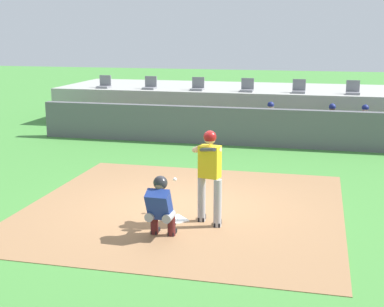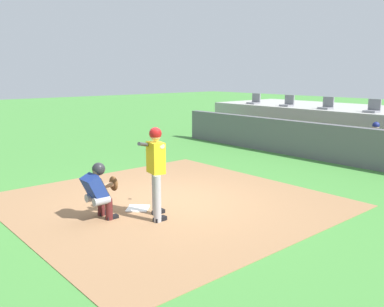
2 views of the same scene
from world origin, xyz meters
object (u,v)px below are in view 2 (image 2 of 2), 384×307
home_plate (138,208)px  batter_at_plate (156,167)px  catcher_crouched (100,189)px  stadium_seat_1 (288,103)px  stadium_seat_3 (373,109)px  dugout_player_0 (373,142)px  stadium_seat_0 (254,101)px  stadium_seat_2 (327,106)px

home_plate → batter_at_plate: (0.69, -0.02, 1.01)m
catcher_crouched → stadium_seat_1: bearing=108.6°
home_plate → stadium_seat_3: bearing=90.0°
dugout_player_0 → catcher_crouched: bearing=-96.7°
stadium_seat_0 → stadium_seat_2: 3.71m
catcher_crouched → stadium_seat_1: size_ratio=3.49×
home_plate → stadium_seat_3: size_ratio=0.92×
home_plate → stadium_seat_3: stadium_seat_3 is taller
home_plate → stadium_seat_1: bearing=110.0°
batter_at_plate → stadium_seat_2: bearing=104.0°
catcher_crouched → dugout_player_0: 9.06m
catcher_crouched → stadium_seat_3: bearing=90.0°
dugout_player_0 → stadium_seat_2: stadium_seat_2 is taller
dugout_player_0 → stadium_seat_3: 2.45m
home_plate → batter_at_plate: 1.23m
catcher_crouched → stadium_seat_0: bearing=116.8°
stadium_seat_1 → stadium_seat_3: bearing=0.0°
dugout_player_0 → stadium_seat_3: (-1.05, 2.03, 0.86)m
stadium_seat_0 → stadium_seat_1: same height
stadium_seat_2 → stadium_seat_3: same height
catcher_crouched → stadium_seat_2: stadium_seat_2 is taller
home_plate → catcher_crouched: (-0.00, -0.86, 0.58)m
stadium_seat_2 → catcher_crouched: bearing=-80.5°
catcher_crouched → stadium_seat_0: 12.40m
stadium_seat_3 → stadium_seat_0: bearing=180.0°
catcher_crouched → stadium_seat_0: (-5.57, 11.04, 0.93)m
dugout_player_0 → stadium_seat_2: size_ratio=2.71×
batter_at_plate → catcher_crouched: 1.17m
dugout_player_0 → home_plate: bearing=-97.3°
batter_at_plate → home_plate: bearing=178.3°
home_plate → dugout_player_0: dugout_player_0 is taller
stadium_seat_2 → batter_at_plate: bearing=-76.0°
stadium_seat_1 → home_plate: bearing=-70.0°
stadium_seat_1 → stadium_seat_3: size_ratio=1.00×
stadium_seat_2 → stadium_seat_0: bearing=180.0°
catcher_crouched → stadium_seat_2: 11.23m
batter_at_plate → stadium_seat_2: 10.52m
stadium_seat_0 → stadium_seat_3: same height
catcher_crouched → stadium_seat_3: 11.07m
catcher_crouched → dugout_player_0: dugout_player_0 is taller
stadium_seat_3 → stadium_seat_1: bearing=180.0°
stadium_seat_0 → stadium_seat_2: same height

